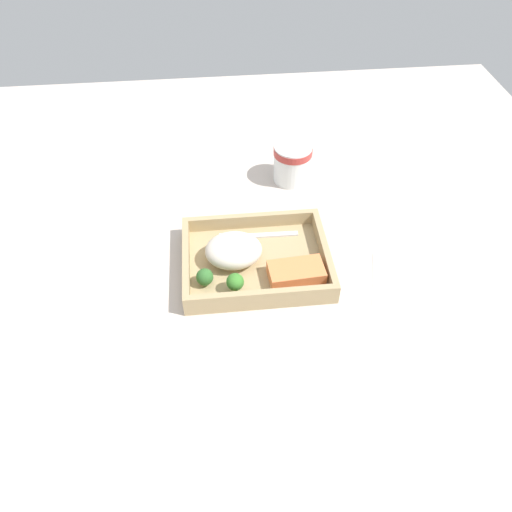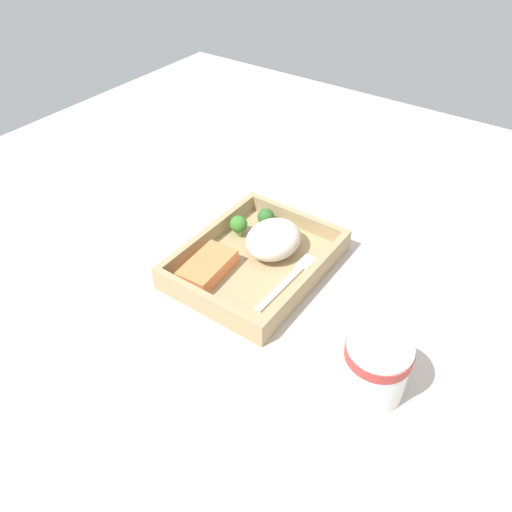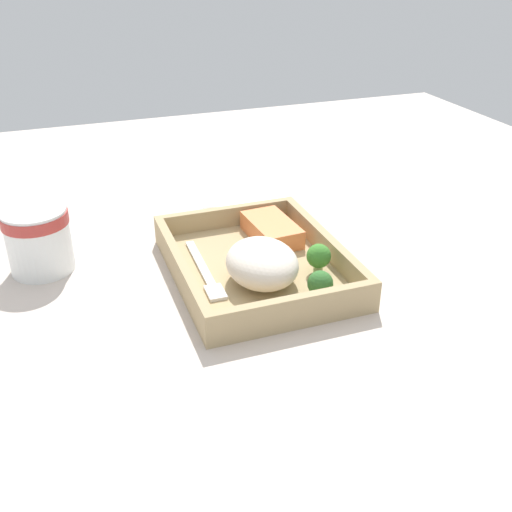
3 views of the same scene
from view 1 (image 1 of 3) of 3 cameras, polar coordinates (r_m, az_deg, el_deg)
name	(u,v)px [view 1 (image 1 of 3)]	position (r cm, az deg, el deg)	size (l,w,h in cm)	color
ground_plane	(256,269)	(96.90, 0.00, -1.53)	(160.00, 160.00, 2.00)	beige
takeout_tray	(256,264)	(95.74, 0.00, -0.88)	(27.53, 21.58, 1.20)	tan
tray_rim	(256,256)	(94.22, 0.00, 0.00)	(27.53, 21.58, 3.00)	tan
salmon_fillet	(296,273)	(91.76, 4.61, -1.91)	(10.12, 5.66, 2.72)	#EF7F47
mashed_potatoes	(233,250)	(93.64, -2.59, 0.65)	(10.74, 8.92, 5.47)	silver
broccoli_floret_1	(205,277)	(90.57, -5.88, -2.42)	(3.16, 3.16, 3.46)	#7BA35A
broccoli_floret_2	(235,282)	(88.61, -2.40, -3.02)	(3.19, 3.19, 4.09)	#8BA868
fork	(253,236)	(100.09, -0.30, 2.32)	(15.83, 2.27, 0.44)	silver
paper_cup	(292,161)	(114.35, 4.18, 10.74)	(8.62, 8.62, 8.80)	white
receipt_slip	(394,283)	(96.57, 15.53, -2.97)	(7.98, 14.71, 0.24)	white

